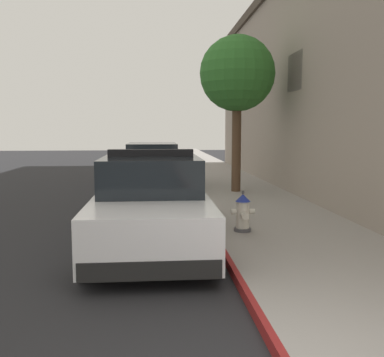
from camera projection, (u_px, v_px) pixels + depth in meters
name	position (u px, v px, depth m)	size (l,w,h in m)	color
ground_plane	(37.00, 203.00, 12.56)	(28.92, 60.00, 0.20)	#232326
sidewalk_pavement	(241.00, 195.00, 13.06)	(2.94, 60.00, 0.14)	gray
curb_painted_edge	(191.00, 195.00, 12.93)	(0.08, 60.00, 0.14)	maroon
police_cruiser	(151.00, 203.00, 7.62)	(1.94, 4.84, 1.68)	white
parked_car_silver_ahead	(152.00, 167.00, 14.84)	(1.94, 4.84, 1.56)	#B2B5BA
fire_hydrant	(243.00, 213.00, 8.04)	(0.44, 0.40, 0.76)	#4C4C51
street_tree	(237.00, 75.00, 12.93)	(2.25, 2.25, 4.67)	brown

